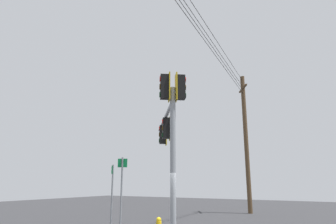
{
  "coord_description": "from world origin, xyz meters",
  "views": [
    {
      "loc": [
        4.74,
        -9.55,
        2.19
      ],
      "look_at": [
        -1.26,
        0.72,
        5.01
      ],
      "focal_mm": 31.67,
      "sensor_mm": 36.0,
      "label": 1
    }
  ],
  "objects": [
    {
      "name": "route_sign_primary",
      "position": [
        -3.86,
        0.46,
        1.74
      ],
      "size": [
        0.23,
        0.28,
        2.93
      ],
      "color": "slate",
      "rests_on": "ground"
    },
    {
      "name": "utility_pole_wooden",
      "position": [
        -1.4,
        12.72,
        5.3
      ],
      "size": [
        1.14,
        1.8,
        10.39
      ],
      "color": "#4C3823",
      "rests_on": "ground"
    },
    {
      "name": "signal_mast_assembly",
      "position": [
        -1.1,
        0.52,
        4.35
      ],
      "size": [
        4.1,
        5.31,
        6.08
      ],
      "color": "gray",
      "rests_on": "ground"
    },
    {
      "name": "route_sign_secondary",
      "position": [
        -2.91,
        -0.08,
        1.9
      ],
      "size": [
        0.34,
        0.22,
        3.16
      ],
      "color": "slate",
      "rests_on": "ground"
    }
  ]
}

